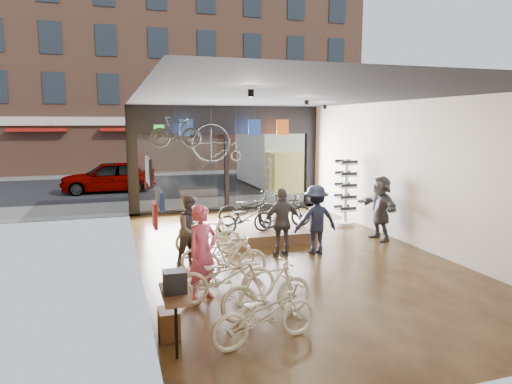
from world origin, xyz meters
name	(u,v)px	position (x,y,z in m)	size (l,w,h in m)	color
ground_plane	(285,255)	(0.00, 0.00, -0.02)	(7.00, 12.00, 0.04)	black
ceiling	(287,96)	(0.00, 0.00, 3.82)	(7.00, 12.00, 0.04)	black
wall_left	(135,184)	(-3.52, 0.00, 1.90)	(0.04, 12.00, 3.80)	#9B5F1E
wall_right	(411,173)	(3.52, 0.00, 1.90)	(0.04, 12.00, 3.80)	beige
wall_back	(475,237)	(0.00, -6.02, 1.90)	(7.00, 0.04, 3.80)	beige
storefront	(226,159)	(0.00, 6.00, 1.90)	(7.00, 0.26, 3.80)	black
exit_sign	(159,127)	(-2.40, 5.88, 3.05)	(0.35, 0.06, 0.18)	#198C26
street_road	(188,181)	(0.00, 15.00, -0.01)	(30.00, 18.00, 0.02)	black
sidewalk_near	(220,203)	(0.00, 7.20, 0.06)	(30.00, 2.40, 0.12)	slate
sidewalk_far	(178,172)	(0.00, 19.00, 0.06)	(30.00, 2.00, 0.12)	slate
opposite_building	(170,65)	(0.00, 21.50, 7.00)	(26.00, 5.00, 14.00)	brown
street_car	(109,177)	(-4.17, 12.00, 0.73)	(1.72, 4.27, 1.45)	gray
box_truck	(278,160)	(3.84, 11.00, 1.37)	(2.31, 6.94, 2.74)	silver
floor_bike_0	(265,314)	(-1.95, -4.19, 0.45)	(0.60, 1.71, 0.90)	beige
floor_bike_1	(267,289)	(-1.64, -3.37, 0.50)	(0.47, 1.65, 0.99)	beige
floor_bike_2	(225,277)	(-2.15, -2.53, 0.48)	(0.64, 1.84, 0.97)	beige
floor_bike_3	(230,257)	(-1.77, -1.36, 0.47)	(0.44, 1.57, 0.95)	beige
floor_bike_4	(216,251)	(-1.89, -0.66, 0.42)	(0.56, 1.60, 0.84)	beige
floor_bike_5	(208,236)	(-1.83, 0.48, 0.48)	(0.46, 1.61, 0.97)	beige
display_platform	(265,234)	(-0.01, 1.58, 0.15)	(2.40, 1.80, 0.30)	brown
display_bike_left	(245,218)	(-0.69, 1.20, 0.71)	(0.55, 1.58, 0.83)	black
display_bike_mid	(285,211)	(0.55, 1.46, 0.78)	(0.45, 1.59, 0.96)	black
display_bike_right	(249,209)	(-0.31, 2.13, 0.77)	(0.62, 1.79, 0.94)	black
customer_0	(203,252)	(-2.49, -2.24, 0.88)	(0.64, 0.42, 1.76)	#CC4C72
customer_1	(192,230)	(-2.33, -0.10, 0.80)	(0.78, 0.60, 1.60)	#3F3F44
customer_2	(282,222)	(-0.13, -0.12, 0.83)	(0.98, 0.41, 1.67)	#3F3F44
customer_3	(316,220)	(0.73, -0.15, 0.85)	(1.10, 0.63, 1.70)	#161C33
customer_5	(380,208)	(3.00, 0.55, 0.89)	(1.65, 0.53, 1.78)	#3F3F44
sunglasses_rack	(345,192)	(2.95, 2.45, 1.05)	(0.62, 0.51, 2.09)	white
wall_merch	(159,253)	(-3.38, -3.50, 1.30)	(0.40, 2.40, 2.60)	navy
penny_farthing	(219,144)	(-0.52, 4.86, 2.50)	(1.61, 0.06, 1.29)	black
hung_bike	(176,132)	(-2.05, 4.20, 2.93)	(0.45, 1.58, 0.95)	black
jersey_left	(186,128)	(-1.56, 5.20, 3.05)	(0.45, 0.03, 0.55)	#1E3F99
jersey_mid	(254,127)	(0.83, 5.20, 3.05)	(0.45, 0.03, 0.55)	#1E3F99
jersey_right	(283,127)	(1.88, 5.20, 3.05)	(0.45, 0.03, 0.55)	#CC5919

